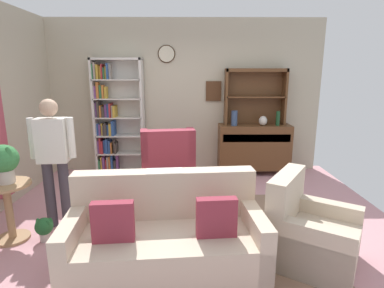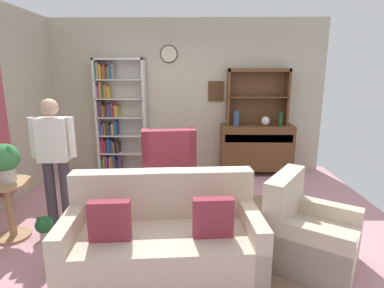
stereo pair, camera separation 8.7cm
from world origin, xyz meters
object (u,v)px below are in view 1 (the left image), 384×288
at_px(wingback_chair, 168,170).
at_px(book_stack, 173,193).
at_px(bottle_wine, 278,118).
at_px(couch_floral, 166,239).
at_px(potted_plant_large, 4,161).
at_px(coffee_table, 181,197).
at_px(vase_round, 263,121).
at_px(plant_stand, 8,205).
at_px(vase_tall, 234,118).
at_px(bookshelf, 115,119).
at_px(sideboard, 254,147).
at_px(potted_plant_small, 44,227).
at_px(sideboard_hutch, 255,89).
at_px(armchair_floral, 309,235).
at_px(person_reading, 54,155).

xyz_separation_m(wingback_chair, book_stack, (0.14, -1.07, 0.06)).
height_order(bottle_wine, couch_floral, bottle_wine).
relative_size(potted_plant_large, coffee_table, 0.53).
xyz_separation_m(vase_round, plant_stand, (-3.33, -2.28, -0.59)).
relative_size(vase_tall, bottle_wine, 1.03).
xyz_separation_m(vase_tall, bottle_wine, (0.78, -0.01, -0.00)).
height_order(bookshelf, wingback_chair, bookshelf).
bearing_deg(couch_floral, bottle_wine, 57.11).
relative_size(bookshelf, couch_floral, 1.13).
xyz_separation_m(sideboard, potted_plant_small, (-2.82, -2.37, -0.35)).
relative_size(sideboard_hutch, potted_plant_small, 4.09).
relative_size(bookshelf, sideboard_hutch, 1.91).
bearing_deg(coffee_table, potted_plant_large, -170.39).
bearing_deg(armchair_floral, book_stack, 152.80).
bearing_deg(potted_plant_small, bottle_wine, 35.35).
distance_m(vase_round, armchair_floral, 2.81).
height_order(couch_floral, potted_plant_small, couch_floral).
height_order(bottle_wine, coffee_table, bottle_wine).
relative_size(bookshelf, plant_stand, 3.13).
xyz_separation_m(bookshelf, bottle_wine, (2.95, -0.17, 0.03)).
distance_m(plant_stand, potted_plant_large, 0.51).
bearing_deg(coffee_table, armchair_floral, -31.24).
height_order(vase_round, plant_stand, vase_round).
bearing_deg(couch_floral, sideboard, 63.84).
bearing_deg(person_reading, potted_plant_small, -94.31).
height_order(vase_tall, armchair_floral, vase_tall).
bearing_deg(vase_tall, plant_stand, -141.19).
xyz_separation_m(potted_plant_large, potted_plant_small, (0.38, -0.05, -0.76)).
xyz_separation_m(armchair_floral, coffee_table, (-1.29, 0.78, 0.06)).
height_order(person_reading, coffee_table, person_reading).
xyz_separation_m(vase_tall, plant_stand, (-2.81, -2.26, -0.64)).
bearing_deg(armchair_floral, vase_tall, 98.06).
bearing_deg(person_reading, sideboard, 35.72).
height_order(vase_tall, vase_round, vase_tall).
bearing_deg(bottle_wine, person_reading, -148.91).
relative_size(sideboard_hutch, armchair_floral, 1.04).
bearing_deg(bottle_wine, potted_plant_small, -144.65).
height_order(bottle_wine, plant_stand, bottle_wine).
bearing_deg(couch_floral, person_reading, 147.69).
height_order(sideboard_hutch, book_stack, sideboard_hutch).
bearing_deg(book_stack, potted_plant_small, -168.11).
distance_m(sideboard, couch_floral, 3.22).
xyz_separation_m(couch_floral, person_reading, (-1.38, 0.87, 0.59)).
xyz_separation_m(couch_floral, potted_plant_small, (-1.41, 0.51, -0.15)).
distance_m(wingback_chair, potted_plant_large, 2.19).
distance_m(couch_floral, armchair_floral, 1.41).
distance_m(bookshelf, book_stack, 2.51).
height_order(sideboard_hutch, bottle_wine, sideboard_hutch).
relative_size(vase_round, wingback_chair, 0.16).
relative_size(couch_floral, person_reading, 1.19).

